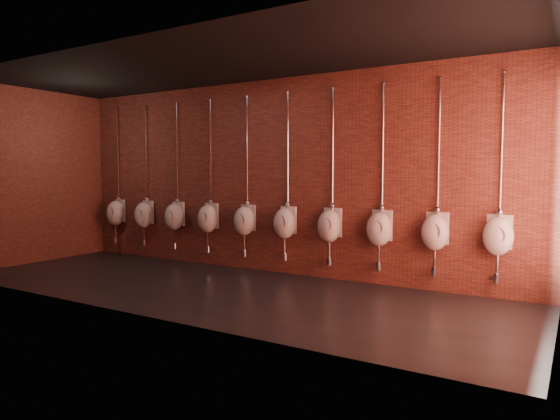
{
  "coord_description": "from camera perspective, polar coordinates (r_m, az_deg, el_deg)",
  "views": [
    {
      "loc": [
        4.41,
        -5.55,
        1.66
      ],
      "look_at": [
        0.51,
        0.9,
        1.1
      ],
      "focal_mm": 32.0,
      "sensor_mm": 36.0,
      "label": 1
    }
  ],
  "objects": [
    {
      "name": "ground",
      "position": [
        7.28,
        -7.2,
        -8.97
      ],
      "size": [
        8.5,
        8.5,
        0.0
      ],
      "primitive_type": "plane",
      "color": "black",
      "rests_on": "ground"
    },
    {
      "name": "room_shell",
      "position": [
        7.1,
        -7.36,
        7.06
      ],
      "size": [
        8.54,
        3.04,
        3.22
      ],
      "color": "black",
      "rests_on": "ground"
    },
    {
      "name": "urinal_0",
      "position": [
        10.66,
        -18.24,
        -0.24
      ],
      "size": [
        0.43,
        0.39,
        2.72
      ],
      "color": "white",
      "rests_on": "ground"
    },
    {
      "name": "urinal_1",
      "position": [
        10.07,
        -15.27,
        -0.43
      ],
      "size": [
        0.43,
        0.39,
        2.72
      ],
      "color": "white",
      "rests_on": "ground"
    },
    {
      "name": "urinal_2",
      "position": [
        9.51,
        -11.95,
        -0.64
      ],
      "size": [
        0.43,
        0.39,
        2.72
      ],
      "color": "white",
      "rests_on": "ground"
    },
    {
      "name": "urinal_3",
      "position": [
        8.99,
        -8.23,
        -0.87
      ],
      "size": [
        0.43,
        0.39,
        2.72
      ],
      "color": "white",
      "rests_on": "ground"
    },
    {
      "name": "urinal_4",
      "position": [
        8.5,
        -4.06,
        -1.13
      ],
      "size": [
        0.43,
        0.39,
        2.72
      ],
      "color": "white",
      "rests_on": "ground"
    },
    {
      "name": "urinal_5",
      "position": [
        8.07,
        0.57,
        -1.4
      ],
      "size": [
        0.43,
        0.39,
        2.72
      ],
      "color": "white",
      "rests_on": "ground"
    },
    {
      "name": "urinal_6",
      "position": [
        7.7,
        5.7,
        -1.7
      ],
      "size": [
        0.43,
        0.39,
        2.72
      ],
      "color": "white",
      "rests_on": "ground"
    },
    {
      "name": "urinal_7",
      "position": [
        7.39,
        11.3,
        -2.01
      ],
      "size": [
        0.43,
        0.39,
        2.72
      ],
      "color": "white",
      "rests_on": "ground"
    },
    {
      "name": "urinal_8",
      "position": [
        7.17,
        17.32,
        -2.31
      ],
      "size": [
        0.43,
        0.39,
        2.72
      ],
      "color": "white",
      "rests_on": "ground"
    },
    {
      "name": "urinal_9",
      "position": [
        7.02,
        23.67,
        -2.61
      ],
      "size": [
        0.43,
        0.39,
        2.72
      ],
      "color": "white",
      "rests_on": "ground"
    }
  ]
}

